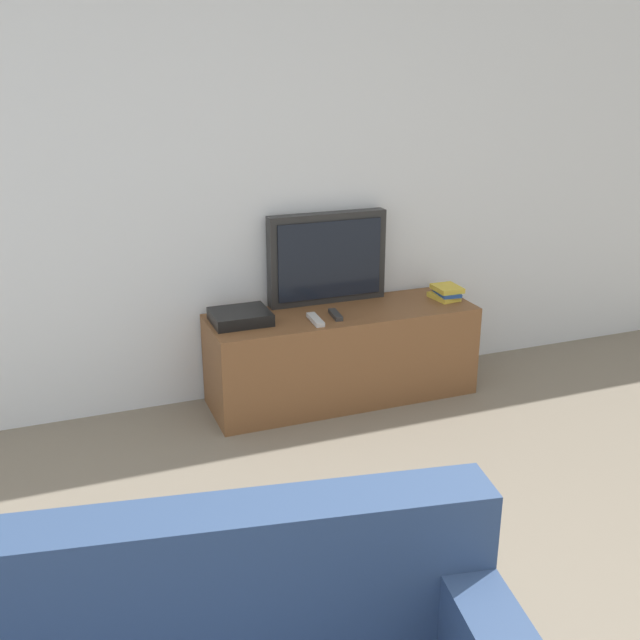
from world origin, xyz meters
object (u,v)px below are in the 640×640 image
Objects in this scene: remote_secondary at (315,320)px; set_top_box at (240,317)px; tv_stand at (342,355)px; remote_on_stand at (335,315)px; television at (327,258)px; book_stack at (446,292)px.

set_top_box reaches higher than remote_secondary.
set_top_box is (-0.58, 0.03, 0.30)m from tv_stand.
remote_secondary is at bearing -164.39° from remote_on_stand.
television is at bearing 78.15° from remote_on_stand.
remote_secondary is 0.63× the size of set_top_box.
remote_secondary is at bearing -19.61° from set_top_box.
tv_stand is at bearing -85.39° from television.
set_top_box is at bearing 169.09° from remote_on_stand.
remote_secondary is (-0.20, -0.11, 0.28)m from tv_stand.
set_top_box is (-0.38, 0.14, 0.02)m from remote_secondary.
tv_stand is at bearing 179.79° from book_stack.
book_stack reaches higher than remote_secondary.
set_top_box is (-0.57, -0.17, -0.23)m from television.
tv_stand is 2.18× the size of television.
book_stack is (0.68, -0.20, -0.22)m from television.
television is 4.19× the size of remote_on_stand.
set_top_box is (-1.24, 0.03, -0.01)m from book_stack.
tv_stand is 0.29m from remote_on_stand.
television is at bearing 163.67° from book_stack.
remote_on_stand is at bearing -10.91° from set_top_box.
tv_stand is 0.73m from book_stack.
book_stack is 1.18× the size of remote_on_stand.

